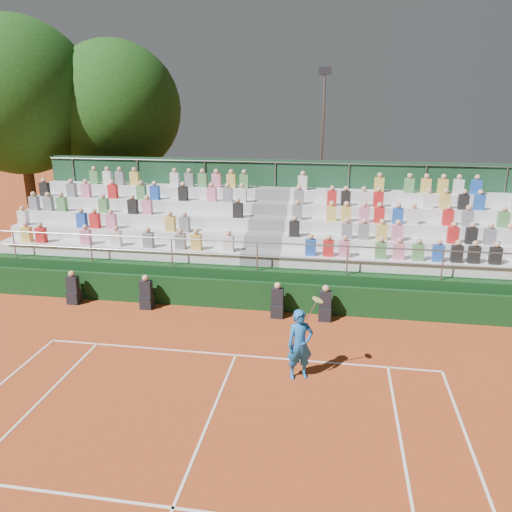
% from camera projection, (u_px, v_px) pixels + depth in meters
% --- Properties ---
extents(ground, '(90.00, 90.00, 0.00)m').
position_uv_depth(ground, '(236.00, 355.00, 13.82)').
color(ground, '#AB441C').
rests_on(ground, ground).
extents(courtside_wall, '(20.00, 0.15, 1.00)m').
position_uv_depth(courtside_wall, '(255.00, 296.00, 16.68)').
color(courtside_wall, black).
rests_on(courtside_wall, ground).
extents(line_officials, '(9.04, 0.40, 1.19)m').
position_uv_depth(line_officials, '(202.00, 298.00, 16.52)').
color(line_officials, black).
rests_on(line_officials, ground).
extents(grandstand, '(20.00, 5.20, 4.40)m').
position_uv_depth(grandstand, '(268.00, 251.00, 19.55)').
color(grandstand, black).
rests_on(grandstand, ground).
extents(tennis_player, '(0.92, 0.66, 2.22)m').
position_uv_depth(tennis_player, '(300.00, 344.00, 12.47)').
color(tennis_player, '#1863B5').
rests_on(tennis_player, ground).
extents(tree_west, '(7.29, 7.29, 10.54)m').
position_uv_depth(tree_west, '(18.00, 97.00, 23.61)').
color(tree_west, '#3A2715').
rests_on(tree_west, ground).
extents(tree_east, '(6.62, 6.62, 9.64)m').
position_uv_depth(tree_east, '(115.00, 109.00, 25.03)').
color(tree_east, '#3A2715').
rests_on(tree_east, ground).
extents(floodlight_mast, '(0.60, 0.25, 8.23)m').
position_uv_depth(floodlight_mast, '(322.00, 142.00, 24.48)').
color(floodlight_mast, gray).
rests_on(floodlight_mast, ground).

